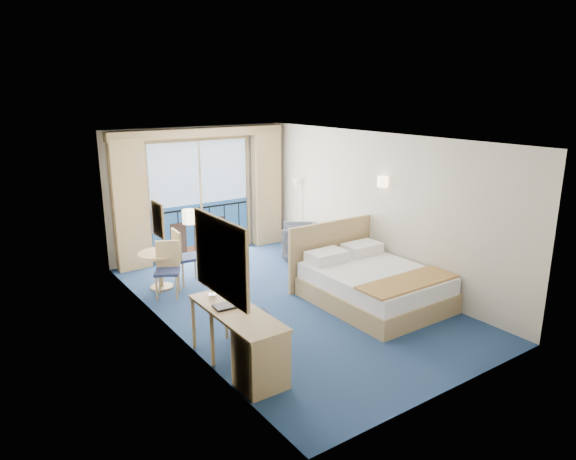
# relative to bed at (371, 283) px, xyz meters

# --- Properties ---
(floor) EXTENTS (6.50, 6.50, 0.00)m
(floor) POSITION_rel_bed_xyz_m (-1.13, 0.81, -0.33)
(floor) COLOR navy
(floor) RESTS_ON ground
(room_walls) EXTENTS (4.04, 6.54, 2.72)m
(room_walls) POSITION_rel_bed_xyz_m (-1.13, 0.81, 1.45)
(room_walls) COLOR beige
(room_walls) RESTS_ON ground
(balcony_door) EXTENTS (2.36, 0.03, 2.52)m
(balcony_door) POSITION_rel_bed_xyz_m (-1.13, 4.03, 0.81)
(balcony_door) COLOR navy
(balcony_door) RESTS_ON room_walls
(curtain_left) EXTENTS (0.65, 0.22, 2.55)m
(curtain_left) POSITION_rel_bed_xyz_m (-2.68, 3.88, 0.95)
(curtain_left) COLOR tan
(curtain_left) RESTS_ON room_walls
(curtain_right) EXTENTS (0.65, 0.22, 2.55)m
(curtain_right) POSITION_rel_bed_xyz_m (0.42, 3.88, 0.95)
(curtain_right) COLOR tan
(curtain_right) RESTS_ON room_walls
(pelmet) EXTENTS (3.80, 0.25, 0.18)m
(pelmet) POSITION_rel_bed_xyz_m (-1.13, 3.91, 2.25)
(pelmet) COLOR tan
(pelmet) RESTS_ON room_walls
(mirror) EXTENTS (0.05, 1.25, 0.95)m
(mirror) POSITION_rel_bed_xyz_m (-3.10, -0.69, 1.22)
(mirror) COLOR tan
(mirror) RESTS_ON room_walls
(wall_print) EXTENTS (0.04, 0.42, 0.52)m
(wall_print) POSITION_rel_bed_xyz_m (-3.10, 1.26, 1.27)
(wall_print) COLOR tan
(wall_print) RESTS_ON room_walls
(sconce_left) EXTENTS (0.18, 0.18, 0.18)m
(sconce_left) POSITION_rel_bed_xyz_m (-3.07, 0.21, 1.52)
(sconce_left) COLOR #FBE0AF
(sconce_left) RESTS_ON room_walls
(sconce_right) EXTENTS (0.18, 0.18, 0.18)m
(sconce_right) POSITION_rel_bed_xyz_m (0.81, 0.66, 1.52)
(sconce_right) COLOR #FBE0AF
(sconce_right) RESTS_ON room_walls
(bed) EXTENTS (1.87, 2.22, 1.18)m
(bed) POSITION_rel_bed_xyz_m (0.00, 0.00, 0.00)
(bed) COLOR tan
(bed) RESTS_ON ground
(nightstand) EXTENTS (0.38, 0.37, 0.50)m
(nightstand) POSITION_rel_bed_xyz_m (0.66, 1.27, -0.08)
(nightstand) COLOR tan
(nightstand) RESTS_ON ground
(phone) EXTENTS (0.19, 0.17, 0.07)m
(phone) POSITION_rel_bed_xyz_m (0.66, 1.24, 0.21)
(phone) COLOR silver
(phone) RESTS_ON nightstand
(armchair) EXTENTS (1.09, 1.08, 0.71)m
(armchair) POSITION_rel_bed_xyz_m (0.43, 2.57, 0.03)
(armchair) COLOR #4D515E
(armchair) RESTS_ON ground
(floor_lamp) EXTENTS (0.21, 0.21, 1.54)m
(floor_lamp) POSITION_rel_bed_xyz_m (0.75, 3.17, 0.84)
(floor_lamp) COLOR silver
(floor_lamp) RESTS_ON ground
(desk) EXTENTS (0.56, 1.63, 0.77)m
(desk) POSITION_rel_bed_xyz_m (-2.83, -0.99, 0.09)
(desk) COLOR tan
(desk) RESTS_ON ground
(desk_chair) EXTENTS (0.50, 0.49, 0.97)m
(desk_chair) POSITION_rel_bed_xyz_m (-2.49, -0.26, 0.22)
(desk_chair) COLOR #1F274A
(desk_chair) RESTS_ON ground
(folder) EXTENTS (0.31, 0.24, 0.03)m
(folder) POSITION_rel_bed_xyz_m (-2.89, -0.37, 0.45)
(folder) COLOR black
(folder) RESTS_ON desk
(desk_lamp) EXTENTS (0.11, 0.11, 0.41)m
(desk_lamp) POSITION_rel_bed_xyz_m (-2.88, 0.03, 0.74)
(desk_lamp) COLOR silver
(desk_lamp) RESTS_ON desk
(round_table) EXTENTS (0.73, 0.73, 0.66)m
(round_table) POSITION_rel_bed_xyz_m (-2.62, 2.60, 0.17)
(round_table) COLOR tan
(round_table) RESTS_ON ground
(table_chair_a) EXTENTS (0.48, 0.47, 1.02)m
(table_chair_a) POSITION_rel_bed_xyz_m (-2.20, 2.53, 0.25)
(table_chair_a) COLOR #1F274A
(table_chair_a) RESTS_ON ground
(table_chair_b) EXTENTS (0.56, 0.56, 0.94)m
(table_chair_b) POSITION_rel_bed_xyz_m (-2.65, 2.19, 0.20)
(table_chair_b) COLOR #1F274A
(table_chair_b) RESTS_ON ground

